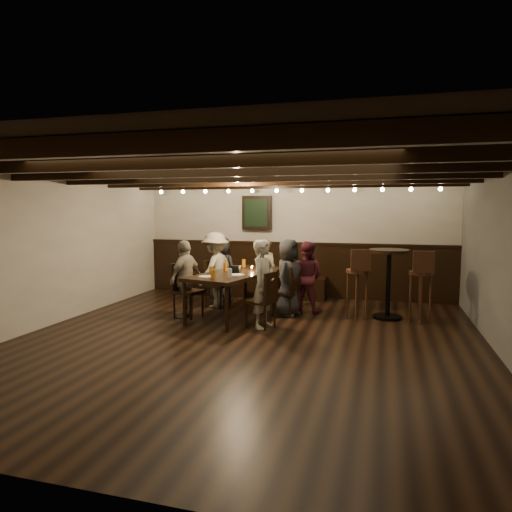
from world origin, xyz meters
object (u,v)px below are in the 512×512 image
(person_right_far, at_px, (264,284))
(chair_right_far, at_px, (262,310))
(chair_left_far, at_px, (187,300))
(bar_stool_left, at_px, (357,293))
(person_bench_left, at_px, (222,269))
(high_top_table, at_px, (389,273))
(chair_left_near, at_px, (217,293))
(person_left_far, at_px, (186,279))
(bar_stool_right, at_px, (420,296))
(person_left_near, at_px, (215,270))
(dining_table, at_px, (237,276))
(person_bench_centre, at_px, (266,272))
(person_right_near, at_px, (288,278))
(chair_right_near, at_px, (286,300))
(person_bench_right, at_px, (306,277))

(person_right_far, bearing_deg, chair_right_far, 90.00)
(chair_left_far, relative_size, bar_stool_left, 0.78)
(chair_left_far, xyz_separation_m, bar_stool_left, (2.79, 0.60, 0.16))
(person_bench_left, distance_m, high_top_table, 3.21)
(chair_left_near, bearing_deg, person_left_far, -2.01)
(chair_left_far, distance_m, bar_stool_right, 3.85)
(chair_left_near, distance_m, chair_left_far, 0.90)
(person_left_near, relative_size, person_right_far, 1.03)
(dining_table, distance_m, person_left_near, 0.87)
(dining_table, xyz_separation_m, person_left_near, (-0.63, 0.61, 0.01))
(chair_right_far, relative_size, person_left_near, 0.62)
(chair_left_far, bearing_deg, person_bench_centre, 154.38)
(dining_table, distance_m, person_right_far, 0.87)
(dining_table, bearing_deg, bar_stool_right, 20.40)
(chair_left_near, distance_m, person_right_far, 1.77)
(high_top_table, bearing_deg, person_left_near, 178.64)
(person_right_near, distance_m, bar_stool_left, 1.18)
(chair_right_far, distance_m, bar_stool_left, 1.68)
(chair_left_far, height_order, person_bench_left, person_bench_left)
(person_right_far, relative_size, bar_stool_left, 1.16)
(chair_right_near, relative_size, person_left_near, 0.62)
(person_bench_right, distance_m, person_right_near, 0.48)
(person_bench_centre, height_order, person_left_far, person_left_far)
(dining_table, distance_m, chair_left_far, 0.95)
(person_bench_centre, relative_size, bar_stool_left, 1.08)
(bar_stool_left, bearing_deg, person_right_near, 163.36)
(person_left_far, height_order, person_right_far, person_right_far)
(person_left_far, bearing_deg, chair_right_near, 121.51)
(person_bench_left, xyz_separation_m, high_top_table, (3.16, -0.55, 0.12))
(person_left_near, bearing_deg, chair_right_far, 58.50)
(high_top_table, height_order, bar_stool_left, bar_stool_left)
(person_right_far, bearing_deg, person_bench_left, 50.71)
(high_top_table, bearing_deg, person_right_far, -148.40)
(chair_right_near, bearing_deg, bar_stool_right, -74.09)
(chair_left_near, bearing_deg, chair_right_far, 57.94)
(chair_left_far, relative_size, bar_stool_right, 0.78)
(dining_table, bearing_deg, person_bench_left, 135.00)
(chair_left_near, height_order, chair_right_far, chair_right_far)
(person_bench_right, bearing_deg, chair_left_far, 39.82)
(person_left_far, distance_m, person_right_near, 1.75)
(person_left_near, bearing_deg, person_right_near, 90.00)
(person_bench_left, bearing_deg, chair_right_near, 164.46)
(bar_stool_left, bearing_deg, dining_table, 169.69)
(chair_left_near, bearing_deg, person_left_near, -90.00)
(dining_table, height_order, person_bench_right, person_bench_right)
(dining_table, xyz_separation_m, bar_stool_right, (2.99, 0.38, -0.26))
(bar_stool_right, bearing_deg, person_bench_centre, 160.11)
(chair_left_near, bearing_deg, person_bench_centre, 129.87)
(chair_right_far, height_order, bar_stool_right, bar_stool_right)
(chair_right_near, height_order, person_left_far, person_left_far)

